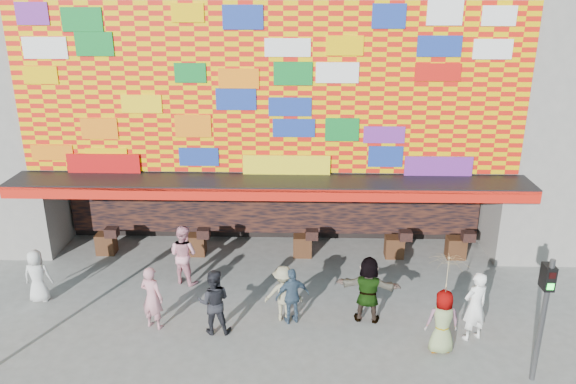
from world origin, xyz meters
name	(u,v)px	position (x,y,z in m)	size (l,w,h in m)	color
ground	(262,336)	(0.00, 0.00, 0.00)	(90.00, 90.00, 0.00)	slate
shop_building	(276,79)	(0.00, 8.18, 5.23)	(15.20, 9.40, 10.00)	gray
signal_right	(545,307)	(6.20, -1.50, 1.86)	(0.22, 0.20, 3.00)	#59595B
ped_a	(37,276)	(-6.38, 1.57, 0.77)	(0.75, 0.49, 1.54)	silver
ped_b	(152,298)	(-2.84, 0.34, 0.87)	(0.63, 0.41, 1.73)	#C17D88
ped_c	(214,302)	(-1.23, 0.18, 0.87)	(0.85, 0.66, 1.74)	black
ped_d	(283,293)	(0.51, 0.82, 0.77)	(0.99, 0.57, 1.54)	gray
ped_e	(292,296)	(0.74, 0.67, 0.78)	(0.91, 0.38, 1.55)	#394E64
ped_f	(368,289)	(2.72, 0.83, 0.91)	(1.69, 0.54, 1.82)	gray
ped_g	(442,322)	(4.35, -0.49, 0.82)	(0.80, 0.52, 1.63)	gray
ped_h	(475,306)	(5.27, 0.06, 0.92)	(0.67, 0.44, 1.84)	white
ped_i	(184,254)	(-2.51, 2.75, 0.91)	(0.88, 0.69, 1.81)	pink
parasol	(448,273)	(4.35, -0.49, 2.13)	(1.03, 1.04, 1.80)	beige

